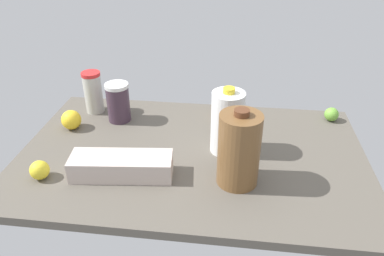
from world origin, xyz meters
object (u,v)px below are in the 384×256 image
Objects in this scene: milk_jug at (227,122)px; egg_carton at (122,166)px; lemon_far_back at (71,120)px; tumbler_cup at (93,92)px; orange_by_jug at (228,107)px; lime_loose at (331,114)px; shaker_bottle at (118,102)px; chocolate_milk_jug at (239,149)px; lemon_near_front at (40,170)px.

milk_jug is 37.95cm from egg_carton.
milk_jug is 3.19× the size of lemon_far_back.
milk_jug is (55.76, -22.70, 2.44)cm from tumbler_cup.
orange_by_jug is at bearing 48.31° from egg_carton.
lime_loose is (40.82, 26.53, -8.42)cm from milk_jug.
shaker_bottle is 19.03cm from lemon_far_back.
orange_by_jug is at bearing 90.85° from milk_jug.
chocolate_milk_jug is at bearing -76.33° from milk_jug.
egg_carton reaches higher than lemon_near_front.
egg_carton is 5.23× the size of lemon_near_front.
milk_jug is 17.59cm from chocolate_milk_jug.
egg_carton is 37.34cm from shaker_bottle.
tumbler_cup is 13.71cm from shaker_bottle.
lemon_far_back reaches higher than lemon_near_front.
lemon_near_front is (-13.86, -39.91, -4.81)cm from shaker_bottle.
egg_carton is 1.27× the size of chocolate_milk_jug.
lime_loose is at bearing 33.02° from milk_jug.
egg_carton reaches higher than lime_loose.
shaker_bottle reaches higher than orange_by_jug.
lemon_far_back is (-3.99, -14.90, -4.99)cm from tumbler_cup.
lime_loose is 102.31cm from lemon_far_back.
chocolate_milk_jug is at bearing -3.43° from egg_carton.
orange_by_jug is at bearing 40.47° from lemon_near_front.
egg_carton is 25.55cm from lemon_near_front.
shaker_bottle is at bearing 101.86° from egg_carton.
chocolate_milk_jug is at bearing -33.59° from tumbler_cup.
lime_loose is at bearing 49.95° from chocolate_milk_jug.
lemon_far_back is at bearing 172.56° from milk_jug.
egg_carton is at bearing -177.60° from chocolate_milk_jug.
milk_jug is at bearing -7.44° from lemon_far_back.
chocolate_milk_jug is at bearing -21.28° from lemon_far_back.
milk_jug is 3.92× the size of lemon_near_front.
lemon_far_back is at bearing 158.72° from chocolate_milk_jug.
orange_by_jug is (-0.38, 25.39, -7.35)cm from milk_jug.
chocolate_milk_jug is at bearing -83.91° from orange_by_jug.
tumbler_cup is at bearing 75.00° from lemon_far_back.
lime_loose is (96.58, 3.83, -5.98)cm from tumbler_cup.
egg_carton is 2.04× the size of shaker_bottle.
milk_jug is 4.33× the size of lime_loose.
chocolate_milk_jug is 4.11× the size of lemon_near_front.
tumbler_cup is 55.66cm from orange_by_jug.
tumbler_cup is 2.27× the size of orange_by_jug.
chocolate_milk_jug reaches higher than shaker_bottle.
milk_jug reaches higher than orange_by_jug.
orange_by_jug is (59.37, 17.59, 0.08)cm from lemon_far_back.
lemon_near_front reaches higher than lime_loose.
lemon_far_back is 0.98× the size of orange_by_jug.
lemon_far_back is (-27.57, 26.41, 0.21)cm from egg_carton.
egg_carton is (23.58, -41.31, -5.20)cm from tumbler_cup.
lemon_far_back is at bearing -163.50° from orange_by_jug.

